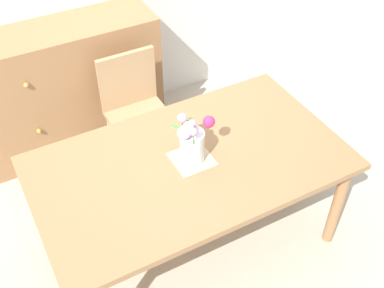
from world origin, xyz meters
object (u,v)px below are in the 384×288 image
at_px(dresser, 67,88).
at_px(dining_table, 189,170).
at_px(chair_far, 136,107).
at_px(flower_vase, 192,140).

bearing_deg(dresser, dining_table, -75.73).
relative_size(chair_far, dresser, 0.64).
xyz_separation_m(dining_table, flower_vase, (0.02, 0.00, 0.22)).
bearing_deg(chair_far, dining_table, 88.54).
bearing_deg(flower_vase, chair_far, 89.62).
relative_size(dining_table, flower_vase, 6.16).
bearing_deg(flower_vase, dining_table, -169.47).
height_order(dining_table, flower_vase, flower_vase).
xyz_separation_m(dresser, flower_vase, (0.35, -1.33, 0.37)).
bearing_deg(chair_far, dresser, -52.73).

